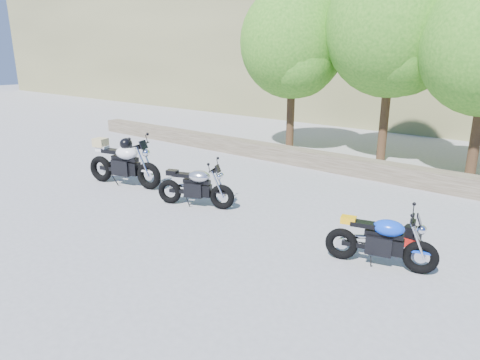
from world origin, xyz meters
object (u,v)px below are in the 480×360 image
(silver_bike, at_px, (196,187))
(white_bike, at_px, (123,162))
(blue_bike, at_px, (381,241))
(backpack, at_px, (412,237))

(silver_bike, relative_size, white_bike, 0.78)
(silver_bike, distance_m, white_bike, 2.67)
(silver_bike, relative_size, blue_bike, 1.01)
(white_bike, relative_size, blue_bike, 1.29)
(silver_bike, relative_size, backpack, 4.80)
(silver_bike, bearing_deg, blue_bike, -23.36)
(backpack, bearing_deg, silver_bike, -164.76)
(silver_bike, height_order, blue_bike, silver_bike)
(silver_bike, distance_m, blue_bike, 4.44)
(white_bike, bearing_deg, blue_bike, -14.26)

